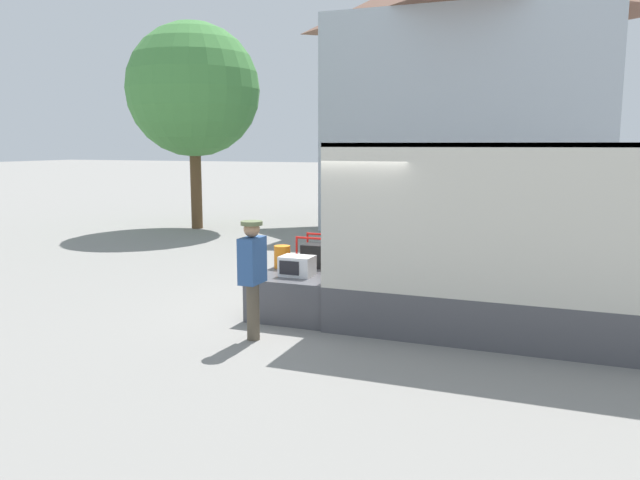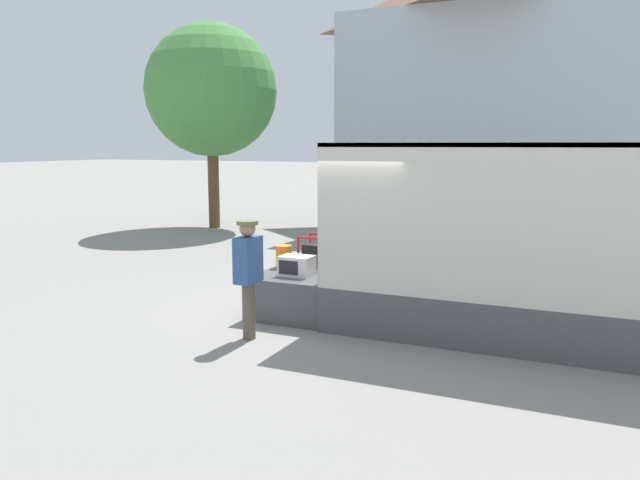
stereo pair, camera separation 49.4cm
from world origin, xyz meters
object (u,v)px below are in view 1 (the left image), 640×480
(box_truck, at_px, (625,273))
(microwave, at_px, (297,266))
(portable_generator, at_px, (321,255))
(orange_bucket, at_px, (282,257))
(street_tree, at_px, (193,90))
(worker_person, at_px, (252,268))

(box_truck, distance_m, microwave, 4.71)
(microwave, relative_size, portable_generator, 0.77)
(box_truck, bearing_deg, microwave, -174.41)
(microwave, height_order, portable_generator, portable_generator)
(microwave, bearing_deg, orange_bucket, 133.85)
(street_tree, bearing_deg, box_truck, -34.23)
(orange_bucket, bearing_deg, microwave, -46.15)
(box_truck, xyz_separation_m, portable_generator, (-4.60, 0.34, -0.11))
(portable_generator, bearing_deg, worker_person, -95.77)
(box_truck, relative_size, worker_person, 3.89)
(orange_bucket, bearing_deg, box_truck, -0.61)
(orange_bucket, bearing_deg, street_tree, 130.07)
(worker_person, bearing_deg, box_truck, 19.83)
(box_truck, bearing_deg, worker_person, -160.17)
(orange_bucket, height_order, worker_person, worker_person)
(worker_person, distance_m, street_tree, 12.70)
(microwave, bearing_deg, worker_person, -95.52)
(street_tree, bearing_deg, orange_bucket, -49.93)
(street_tree, bearing_deg, portable_generator, -46.59)
(microwave, bearing_deg, portable_generator, 83.82)
(microwave, distance_m, portable_generator, 0.81)
(portable_generator, bearing_deg, orange_bucket, -153.89)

